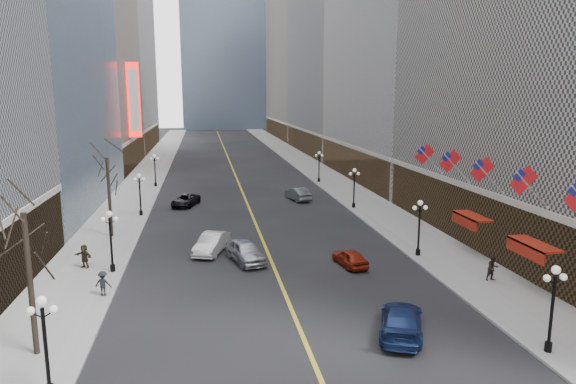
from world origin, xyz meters
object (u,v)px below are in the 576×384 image
object	(u,v)px
streetlamp_west_0	(45,336)
car_sb_far	(298,194)
streetlamp_east_3	(319,163)
streetlamp_west_1	(111,235)
car_nb_near	(245,251)
streetlamp_west_3	(155,167)
streetlamp_east_1	(419,222)
car_sb_mid	(350,258)
car_nb_mid	(212,243)
car_sb_near	(401,320)
car_nb_far	(186,200)
streetlamp_east_2	(354,184)
streetlamp_east_0	(553,300)
streetlamp_west_2	(140,190)

from	to	relation	value
streetlamp_west_0	car_sb_far	xyz separation A→B (m)	(18.16, 39.83, -2.12)
streetlamp_east_3	streetlamp_west_1	world-z (taller)	same
streetlamp_east_3	streetlamp_west_1	size ratio (longest dim) A/B	1.00
streetlamp_west_0	streetlamp_west_1	xyz separation A→B (m)	(0.00, 16.00, 0.00)
streetlamp_west_0	car_nb_near	world-z (taller)	streetlamp_west_0
streetlamp_east_3	streetlamp_west_3	bearing A→B (deg)	180.00
streetlamp_east_1	car_sb_mid	size ratio (longest dim) A/B	1.17
streetlamp_east_1	car_nb_mid	xyz separation A→B (m)	(-16.35, 3.78, -2.09)
streetlamp_east_1	car_sb_near	distance (m)	14.40
car_nb_mid	car_sb_near	distance (m)	19.21
car_nb_far	streetlamp_east_3	bearing A→B (deg)	53.86
streetlamp_east_1	car_sb_far	distance (m)	24.53
streetlamp_west_3	car_sb_far	world-z (taller)	streetlamp_west_3
streetlamp_east_1	car_sb_near	xyz separation A→B (m)	(-6.46, -12.69, -2.11)
streetlamp_east_2	streetlamp_east_3	distance (m)	18.00
streetlamp_east_0	car_sb_near	bearing A→B (deg)	152.90
streetlamp_east_1	car_sb_far	world-z (taller)	streetlamp_east_1
streetlamp_east_1	car_sb_mid	world-z (taller)	streetlamp_east_1
streetlamp_east_1	car_nb_far	bearing A→B (deg)	130.10
streetlamp_east_2	streetlamp_east_3	bearing A→B (deg)	90.00
streetlamp_west_2	streetlamp_east_3	bearing A→B (deg)	37.33
streetlamp_west_1	car_nb_mid	world-z (taller)	streetlamp_west_1
car_nb_far	car_sb_far	size ratio (longest dim) A/B	1.03
car_nb_far	car_sb_mid	size ratio (longest dim) A/B	1.27
car_sb_near	streetlamp_east_3	bearing A→B (deg)	-75.17
streetlamp_west_0	car_sb_near	world-z (taller)	streetlamp_west_0
streetlamp_east_2	streetlamp_east_3	xyz separation A→B (m)	(0.00, 18.00, 0.00)
streetlamp_west_3	car_nb_near	bearing A→B (deg)	-74.36
streetlamp_east_1	streetlamp_east_2	distance (m)	18.00
streetlamp_west_0	streetlamp_west_3	xyz separation A→B (m)	(0.00, 52.00, 0.00)
car_nb_far	car_sb_mid	bearing A→B (deg)	-42.68
streetlamp_east_3	car_nb_mid	size ratio (longest dim) A/B	0.91
streetlamp_west_2	car_sb_far	distance (m)	19.19
streetlamp_east_1	streetlamp_east_2	xyz separation A→B (m)	(0.00, 18.00, 0.00)
car_sb_far	car_nb_near	bearing A→B (deg)	55.58
streetlamp_east_0	car_sb_mid	bearing A→B (deg)	112.25
streetlamp_east_1	streetlamp_west_3	xyz separation A→B (m)	(-23.60, 36.00, 0.00)
streetlamp_west_2	car_sb_mid	world-z (taller)	streetlamp_west_2
streetlamp_east_3	car_sb_mid	xyz separation A→B (m)	(-6.03, -37.25, -2.24)
streetlamp_east_3	streetlamp_east_2	bearing A→B (deg)	-90.00
car_sb_mid	streetlamp_west_1	bearing A→B (deg)	-14.61
streetlamp_east_2	streetlamp_west_0	bearing A→B (deg)	-124.77
streetlamp_west_2	car_nb_mid	xyz separation A→B (m)	(7.25, -14.22, -2.09)
streetlamp_east_2	streetlamp_west_2	distance (m)	23.60
streetlamp_east_3	car_nb_mid	bearing A→B (deg)	-116.90
streetlamp_east_0	streetlamp_east_3	xyz separation A→B (m)	(0.00, 52.00, 0.00)
streetlamp_east_0	streetlamp_east_1	size ratio (longest dim) A/B	1.00
streetlamp_west_3	car_sb_near	xyz separation A→B (m)	(17.14, -48.69, -2.11)
streetlamp_east_0	streetlamp_west_1	size ratio (longest dim) A/B	1.00
streetlamp_west_0	streetlamp_west_2	distance (m)	34.00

